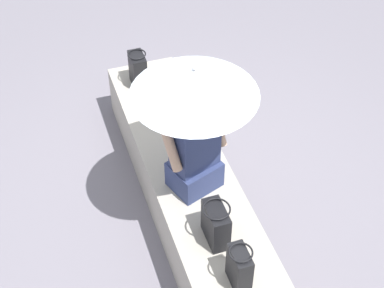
{
  "coord_description": "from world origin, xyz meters",
  "views": [
    {
      "loc": [
        2.94,
        -0.97,
        3.73
      ],
      "look_at": [
        0.07,
        -0.0,
        0.83
      ],
      "focal_mm": 54.99,
      "sensor_mm": 36.0,
      "label": 1
    }
  ],
  "objects_px": {
    "person_seated": "(195,147)",
    "magazine": "(179,119)",
    "handbag_black": "(239,268)",
    "parasol": "(194,83)",
    "shoulder_bag_spare": "(216,224)",
    "tote_bag_canvas": "(138,70)"
  },
  "relations": [
    {
      "from": "person_seated",
      "to": "tote_bag_canvas",
      "type": "relative_size",
      "value": 2.71
    },
    {
      "from": "person_seated",
      "to": "parasol",
      "type": "bearing_deg",
      "value": 174.32
    },
    {
      "from": "parasol",
      "to": "shoulder_bag_spare",
      "type": "height_order",
      "value": "parasol"
    },
    {
      "from": "person_seated",
      "to": "shoulder_bag_spare",
      "type": "relative_size",
      "value": 2.86
    },
    {
      "from": "handbag_black",
      "to": "magazine",
      "type": "xyz_separation_m",
      "value": [
        -1.62,
        0.12,
        -0.15
      ]
    },
    {
      "from": "magazine",
      "to": "tote_bag_canvas",
      "type": "bearing_deg",
      "value": -163.83
    },
    {
      "from": "person_seated",
      "to": "magazine",
      "type": "distance_m",
      "value": 0.83
    },
    {
      "from": "person_seated",
      "to": "tote_bag_canvas",
      "type": "xyz_separation_m",
      "value": [
        -1.3,
        -0.08,
        -0.23
      ]
    },
    {
      "from": "person_seated",
      "to": "shoulder_bag_spare",
      "type": "xyz_separation_m",
      "value": [
        0.52,
        -0.03,
        -0.23
      ]
    },
    {
      "from": "handbag_black",
      "to": "person_seated",
      "type": "bearing_deg",
      "value": 179.56
    },
    {
      "from": "parasol",
      "to": "handbag_black",
      "type": "distance_m",
      "value": 1.2
    },
    {
      "from": "handbag_black",
      "to": "magazine",
      "type": "distance_m",
      "value": 1.64
    },
    {
      "from": "person_seated",
      "to": "tote_bag_canvas",
      "type": "distance_m",
      "value": 1.32
    },
    {
      "from": "parasol",
      "to": "magazine",
      "type": "xyz_separation_m",
      "value": [
        -0.71,
        0.11,
        -0.94
      ]
    },
    {
      "from": "parasol",
      "to": "handbag_black",
      "type": "bearing_deg",
      "value": -0.55
    },
    {
      "from": "person_seated",
      "to": "shoulder_bag_spare",
      "type": "height_order",
      "value": "person_seated"
    },
    {
      "from": "parasol",
      "to": "handbag_black",
      "type": "relative_size",
      "value": 3.3
    },
    {
      "from": "tote_bag_canvas",
      "to": "person_seated",
      "type": "bearing_deg",
      "value": 3.61
    },
    {
      "from": "parasol",
      "to": "tote_bag_canvas",
      "type": "relative_size",
      "value": 3.22
    },
    {
      "from": "shoulder_bag_spare",
      "to": "magazine",
      "type": "relative_size",
      "value": 1.13
    },
    {
      "from": "shoulder_bag_spare",
      "to": "tote_bag_canvas",
      "type": "bearing_deg",
      "value": -178.22
    },
    {
      "from": "handbag_black",
      "to": "shoulder_bag_spare",
      "type": "height_order",
      "value": "handbag_black"
    }
  ]
}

